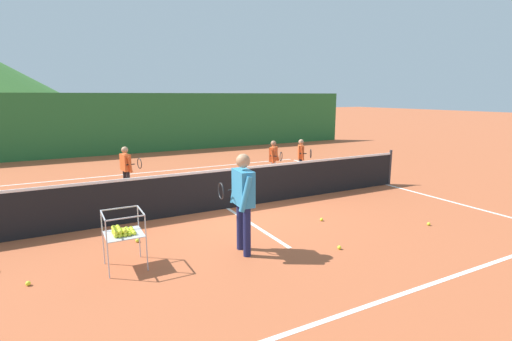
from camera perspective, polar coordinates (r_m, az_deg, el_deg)
The scene contains 17 objects.
ground_plane at distance 9.16m, azimuth -4.29°, elevation -5.70°, with size 120.00×120.00×0.00m, color #B25633.
line_baseline_near at distance 5.47m, azimuth 17.62°, elevation -18.41°, with size 10.51×0.08×0.01m, color white.
line_baseline_far at distance 14.01m, azimuth -13.07°, elevation 0.01°, with size 10.51×0.08×0.01m, color white.
line_sideline_east at distance 12.18m, azimuth 18.96°, elevation -1.99°, with size 0.08×10.06×0.01m, color white.
line_service_center at distance 9.16m, azimuth -4.29°, elevation -5.68°, with size 0.08×5.46×0.01m, color white.
tennis_net at distance 9.02m, azimuth -4.34°, elevation -2.66°, with size 10.81×0.08×1.05m.
instructor at distance 6.37m, azimuth -2.01°, elevation -3.60°, with size 0.44×0.80×1.72m.
student_0 at distance 10.88m, azimuth -18.89°, elevation 0.70°, with size 0.50×0.58×1.31m.
student_1 at distance 11.87m, azimuth 2.68°, elevation 2.06°, with size 0.48×0.67×1.28m.
student_2 at distance 12.54m, azimuth 6.81°, elevation 2.41°, with size 0.40×0.69×1.25m.
ball_cart at distance 6.29m, azimuth -19.42°, elevation -8.65°, with size 0.58×0.58×0.90m.
tennis_ball_0 at distance 7.44m, azimuth -17.39°, elevation -9.99°, with size 0.07×0.07×0.07m, color yellow.
tennis_ball_1 at distance 6.96m, azimuth 12.40°, elevation -11.21°, with size 0.07×0.07×0.07m, color yellow.
tennis_ball_4 at distance 8.74m, azimuth 24.49°, elevation -7.31°, with size 0.07×0.07×0.07m, color yellow.
tennis_ball_5 at distance 6.50m, azimuth -31.02°, elevation -14.32°, with size 0.07×0.07×0.07m, color yellow.
tennis_ball_6 at distance 8.36m, azimuth 9.81°, elevation -7.25°, with size 0.07×0.07×0.07m, color yellow.
windscreen_fence at distance 18.48m, azimuth -17.20°, elevation 6.77°, with size 23.13×0.08×2.76m, color #286B33.
Camera 1 is at (-3.51, -8.03, 2.66)m, focal length 26.65 mm.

